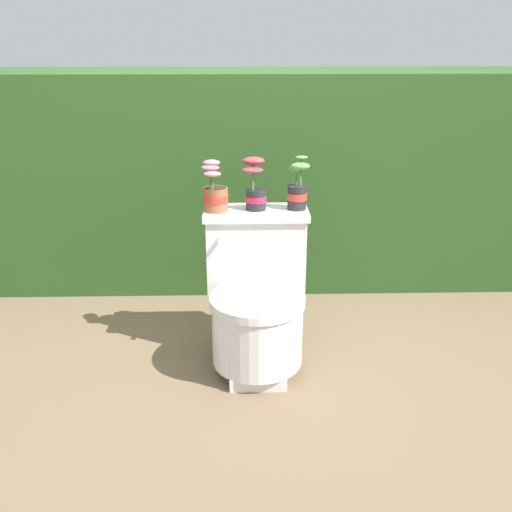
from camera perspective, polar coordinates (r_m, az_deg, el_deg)
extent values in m
plane|color=brown|center=(2.54, 0.14, -11.61)|extent=(12.00, 12.00, 0.00)
cube|color=#284C1E|center=(3.42, -0.42, 8.01)|extent=(4.19, 0.76, 1.20)
cube|color=silver|center=(2.54, 0.07, -10.89)|extent=(0.24, 0.33, 0.05)
cylinder|color=silver|center=(2.46, 0.07, -7.67)|extent=(0.39, 0.39, 0.27)
cylinder|color=silver|center=(2.39, 0.07, -4.45)|extent=(0.40, 0.40, 0.04)
cube|color=silver|center=(2.55, -0.07, 0.42)|extent=(0.43, 0.20, 0.33)
cube|color=silver|center=(2.49, -0.07, 4.32)|extent=(0.46, 0.22, 0.03)
cylinder|color=silver|center=(2.40, -3.61, 1.55)|extent=(0.02, 0.05, 0.02)
cylinder|color=#9E5638|center=(2.47, -4.05, 5.68)|extent=(0.10, 0.10, 0.10)
cylinder|color=red|center=(2.47, -4.05, 5.79)|extent=(0.11, 0.11, 0.03)
cylinder|color=#332319|center=(2.46, -4.07, 6.68)|extent=(0.10, 0.10, 0.01)
cylinder|color=#4C753D|center=(2.44, -4.56, 7.67)|extent=(0.01, 0.01, 0.08)
ellipsoid|color=#B26B75|center=(2.43, -4.60, 8.78)|extent=(0.08, 0.05, 0.03)
cylinder|color=#4C753D|center=(2.41, -4.37, 7.28)|extent=(0.01, 0.01, 0.06)
ellipsoid|color=#B26B75|center=(2.40, -4.40, 8.17)|extent=(0.07, 0.05, 0.02)
cylinder|color=#4C753D|center=(2.45, -4.45, 7.96)|extent=(0.01, 0.01, 0.10)
ellipsoid|color=#B26B75|center=(2.44, -4.48, 9.27)|extent=(0.07, 0.05, 0.03)
cylinder|color=#262628|center=(2.48, -0.02, 5.66)|extent=(0.09, 0.09, 0.09)
cylinder|color=#D1234C|center=(2.48, -0.02, 5.76)|extent=(0.09, 0.09, 0.03)
cylinder|color=#332319|center=(2.47, -0.02, 6.51)|extent=(0.08, 0.08, 0.01)
cylinder|color=#4C753D|center=(2.44, -0.35, 7.46)|extent=(0.01, 0.01, 0.08)
ellipsoid|color=#93333D|center=(2.43, -0.35, 8.57)|extent=(0.09, 0.06, 0.03)
cylinder|color=#4C753D|center=(2.46, -0.26, 7.96)|extent=(0.01, 0.01, 0.11)
ellipsoid|color=#93333D|center=(2.45, -0.26, 9.50)|extent=(0.10, 0.07, 0.03)
cylinder|color=#262628|center=(2.49, 4.12, 5.87)|extent=(0.08, 0.08, 0.10)
cylinder|color=red|center=(2.49, 4.12, 5.99)|extent=(0.09, 0.09, 0.03)
cylinder|color=#332319|center=(2.48, 4.15, 6.91)|extent=(0.08, 0.08, 0.01)
cylinder|color=#4C753D|center=(2.46, 4.42, 7.84)|extent=(0.01, 0.01, 0.08)
ellipsoid|color=#569342|center=(2.45, 4.45, 8.94)|extent=(0.08, 0.06, 0.03)
cylinder|color=#4C753D|center=(2.48, 4.07, 7.79)|extent=(0.01, 0.01, 0.06)
ellipsoid|color=#569342|center=(2.47, 4.10, 8.69)|extent=(0.07, 0.05, 0.03)
cylinder|color=#4C753D|center=(2.47, 4.53, 8.38)|extent=(0.01, 0.01, 0.12)
ellipsoid|color=#569342|center=(2.46, 4.57, 9.81)|extent=(0.05, 0.04, 0.01)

